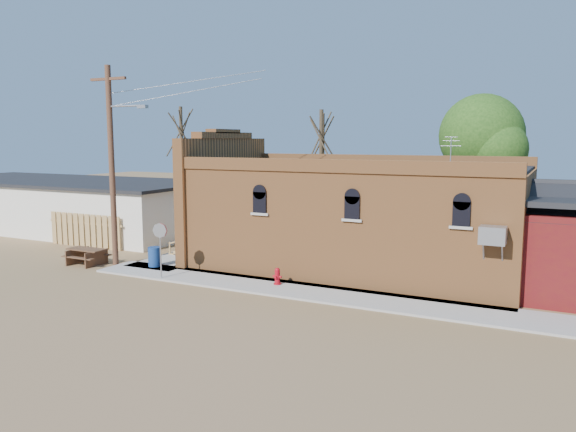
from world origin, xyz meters
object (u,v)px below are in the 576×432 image
at_px(utility_pole, 112,161).
at_px(picnic_table, 87,254).
at_px(trash_barrel, 155,257).
at_px(fire_hydrant, 277,276).
at_px(stop_sign, 160,236).
at_px(brick_bar, 350,217).

relative_size(utility_pole, picnic_table, 4.98).
height_order(utility_pole, trash_barrel, utility_pole).
bearing_deg(fire_hydrant, utility_pole, 176.19).
distance_m(utility_pole, stop_sign, 4.76).
bearing_deg(stop_sign, fire_hydrant, 24.83).
bearing_deg(stop_sign, utility_pole, 172.14).
height_order(utility_pole, picnic_table, utility_pole).
xyz_separation_m(utility_pole, stop_sign, (3.56, -1.20, -2.93)).
relative_size(fire_hydrant, stop_sign, 0.29).
height_order(stop_sign, picnic_table, stop_sign).
relative_size(utility_pole, fire_hydrant, 13.46).
distance_m(stop_sign, picnic_table, 5.15).
distance_m(stop_sign, trash_barrel, 2.62).
bearing_deg(trash_barrel, stop_sign, -43.55).
height_order(trash_barrel, picnic_table, trash_barrel).
xyz_separation_m(utility_pole, trash_barrel, (1.92, 0.36, -4.25)).
bearing_deg(utility_pole, stop_sign, -18.63).
bearing_deg(fire_hydrant, stop_sign, -169.74).
xyz_separation_m(brick_bar, fire_hydrant, (-1.44, -4.30, -1.93)).
height_order(brick_bar, utility_pole, utility_pole).
height_order(brick_bar, trash_barrel, brick_bar).
height_order(brick_bar, picnic_table, brick_bar).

